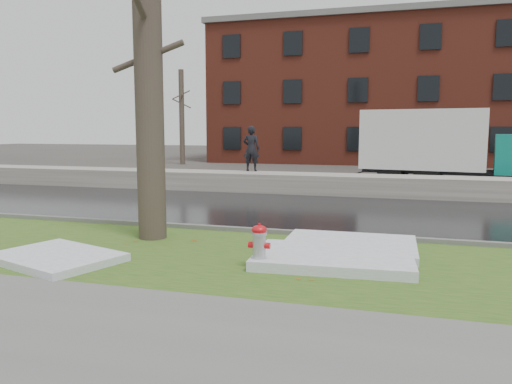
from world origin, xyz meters
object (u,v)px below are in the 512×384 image
(tree, at_px, (148,60))
(box_truck, at_px, (449,146))
(fire_hydrant, at_px, (259,244))
(worker, at_px, (251,149))

(tree, relative_size, box_truck, 0.77)
(fire_hydrant, bearing_deg, box_truck, 72.54)
(fire_hydrant, height_order, box_truck, box_truck)
(fire_hydrant, relative_size, tree, 0.10)
(fire_hydrant, xyz_separation_m, box_truck, (4.22, 14.86, 1.27))
(fire_hydrant, distance_m, tree, 4.85)
(worker, bearing_deg, box_truck, -158.54)
(fire_hydrant, bearing_deg, tree, 148.55)
(box_truck, bearing_deg, worker, -146.57)
(box_truck, distance_m, worker, 8.59)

